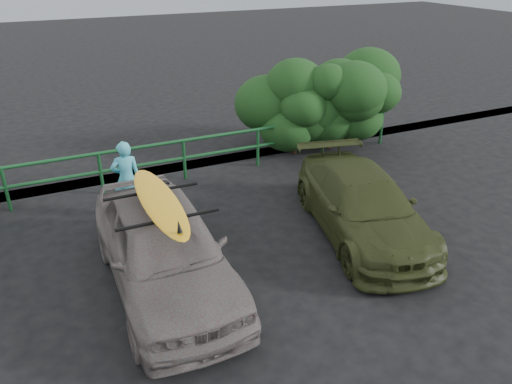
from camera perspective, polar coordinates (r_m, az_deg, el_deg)
ground at (r=8.24m, az=-3.96°, el=-12.77°), size 80.00×80.00×0.00m
ocean at (r=66.29m, az=-24.53°, el=19.31°), size 200.00×200.00×0.00m
guardrail at (r=12.18m, az=-12.69°, el=2.93°), size 14.00×0.08×1.04m
shrub_right at (r=14.18m, az=6.76°, el=9.59°), size 3.20×2.40×2.41m
sedan at (r=8.33m, az=-10.49°, el=-6.30°), size 1.87×4.53×1.53m
olive_vehicle at (r=10.03m, az=12.09°, el=-1.48°), size 2.71×4.63×1.26m
man at (r=10.79m, az=-14.58°, el=1.46°), size 0.66×0.48×1.66m
roof_rack at (r=7.94m, az=-10.95°, el=-1.44°), size 1.58×1.12×0.05m
surfboard at (r=7.91m, az=-10.99°, el=-1.02°), size 0.59×2.69×0.08m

